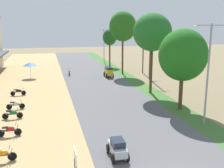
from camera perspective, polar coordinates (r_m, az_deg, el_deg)
parked_motorbike_nearest at (r=18.20m, az=-22.76°, el=-13.89°), size 1.80×0.54×0.94m
parked_motorbike_second at (r=21.82m, az=-21.32°, el=-9.26°), size 1.80×0.54×0.94m
parked_motorbike_third at (r=25.56m, az=-20.72°, el=-5.99°), size 1.80×0.54×0.94m
parked_motorbike_fourth at (r=28.27m, az=-20.13°, el=-4.17°), size 1.80×0.54×0.94m
parked_motorbike_fifth at (r=33.56m, az=-19.64°, el=-1.52°), size 1.80×0.54×0.94m
street_signboard at (r=15.53m, az=-7.97°, el=-15.44°), size 0.06×1.30×1.50m
vendor_umbrella at (r=43.78m, az=-17.34°, el=4.18°), size 2.20×2.20×2.52m
median_tree_nearest at (r=26.47m, az=15.12°, el=6.05°), size 4.72×4.72×8.01m
median_tree_second at (r=32.34m, az=8.73°, el=10.99°), size 4.63×4.63×9.73m
median_tree_third at (r=45.15m, az=2.36°, el=12.34°), size 4.54×4.54×10.55m
median_tree_fourth at (r=54.30m, az=-0.51°, el=10.04°), size 2.84×2.84×7.44m
streetlamp_near at (r=22.88m, az=20.13°, el=3.13°), size 3.16×0.20×8.45m
streetlamp_mid at (r=60.50m, az=-1.76°, el=8.88°), size 3.16×0.20×7.31m
utility_pole_near at (r=41.01m, az=8.29°, el=7.73°), size 1.80×0.20×9.42m
utility_pole_far at (r=46.42m, az=6.80°, el=8.13°), size 1.80×0.20×9.06m
car_hatchback_silver at (r=17.27m, az=1.20°, el=-13.59°), size 1.04×2.00×1.23m
car_van_yellow at (r=42.60m, az=-0.75°, el=2.79°), size 1.19×2.41×1.67m
motorbike_ahead_third at (r=44.79m, az=-9.26°, el=2.53°), size 0.54×1.80×0.94m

